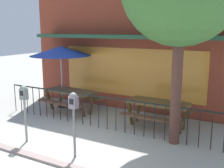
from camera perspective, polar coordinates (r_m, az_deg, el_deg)
ground at (r=6.73m, az=-11.41°, el=-13.91°), size 40.00×40.00×0.00m
pub_storefront at (r=9.68m, az=4.45°, el=11.54°), size 8.17×1.38×5.80m
patio_fence_front at (r=7.92m, az=-2.84°, el=-4.63°), size 6.89×0.04×0.97m
picnic_table_left at (r=9.55m, az=-8.74°, el=-2.25°), size 1.91×1.52×0.79m
picnic_table_right at (r=8.08m, az=9.52°, el=-4.83°), size 1.84×1.41×0.79m
patio_umbrella at (r=9.97m, az=-10.72°, el=6.78°), size 2.19×2.19×2.25m
parking_meter_near at (r=6.03m, az=-8.07°, el=-4.94°), size 0.18×0.17×1.51m
parking_meter_far at (r=7.16m, az=-17.96°, el=-2.91°), size 0.18×0.17×1.49m
curb_edge at (r=6.43m, az=-14.06°, el=-15.29°), size 11.44×0.20×0.11m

